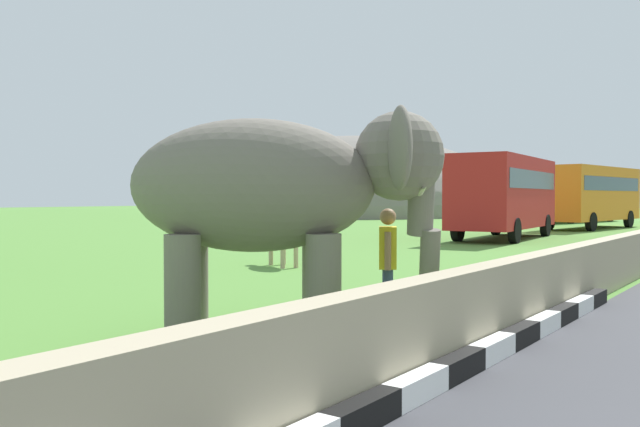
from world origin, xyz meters
TOP-DOWN VIEW (x-y plane):
  - barrier_parapet at (2.00, 4.02)m, footprint 28.00×0.36m
  - elephant at (2.34, 6.35)m, footprint 3.74×3.90m
  - person_handler at (3.77, 5.63)m, footprint 0.61×0.41m
  - bus_red at (23.63, 11.32)m, footprint 8.70×3.24m
  - bus_orange at (35.43, 10.64)m, footprint 9.44×3.58m
  - bus_white at (45.16, 14.02)m, footprint 9.49×4.41m
  - cow_near at (9.14, 11.90)m, footprint 1.32×1.84m
  - hill_east at (55.00, 38.79)m, footprint 39.70×31.76m

SIDE VIEW (x-z plane):
  - hill_east at x=55.00m, z-range -8.15..8.15m
  - barrier_parapet at x=2.00m, z-range 0.00..1.00m
  - cow_near at x=9.14m, z-range 0.26..1.48m
  - person_handler at x=3.77m, z-range 0.10..1.75m
  - elephant at x=2.34m, z-range 0.45..3.37m
  - bus_red at x=23.63m, z-range 0.33..3.83m
  - bus_white at x=45.16m, z-range 0.33..3.83m
  - bus_orange at x=35.43m, z-range 0.33..3.83m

